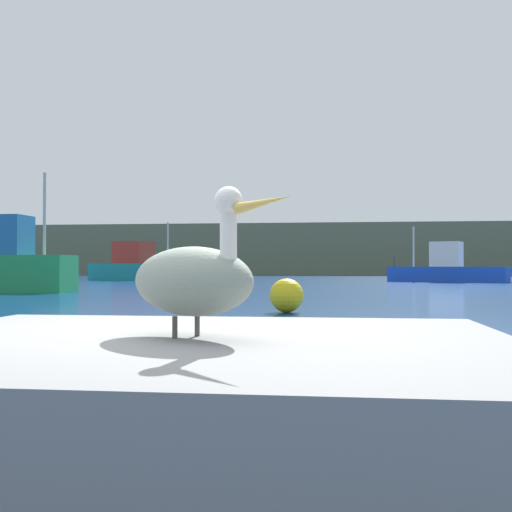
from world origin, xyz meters
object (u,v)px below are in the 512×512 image
(fishing_boat_teal, at_px, (139,267))
(pelican, at_px, (193,279))
(fishing_boat_green, at_px, (7,265))
(fishing_boat_blue, at_px, (447,270))
(mooring_buoy, at_px, (286,296))

(fishing_boat_teal, bearing_deg, pelican, -53.94)
(fishing_boat_teal, relative_size, fishing_boat_green, 1.57)
(pelican, relative_size, fishing_boat_teal, 0.14)
(fishing_boat_blue, xyz_separation_m, fishing_boat_teal, (-21.86, 2.85, 0.18))
(fishing_boat_teal, distance_m, mooring_buoy, 33.76)
(pelican, relative_size, mooring_buoy, 1.49)
(fishing_boat_teal, bearing_deg, mooring_buoy, -48.90)
(fishing_boat_blue, xyz_separation_m, mooring_buoy, (-8.62, -28.20, -0.44))
(pelican, height_order, mooring_buoy, pelican)
(pelican, relative_size, fishing_boat_blue, 0.14)
(fishing_boat_blue, distance_m, fishing_boat_teal, 22.04)
(fishing_boat_blue, relative_size, mooring_buoy, 10.32)
(fishing_boat_green, height_order, mooring_buoy, fishing_boat_green)
(fishing_boat_green, bearing_deg, fishing_boat_blue, 43.22)
(fishing_boat_blue, bearing_deg, fishing_boat_green, 65.50)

